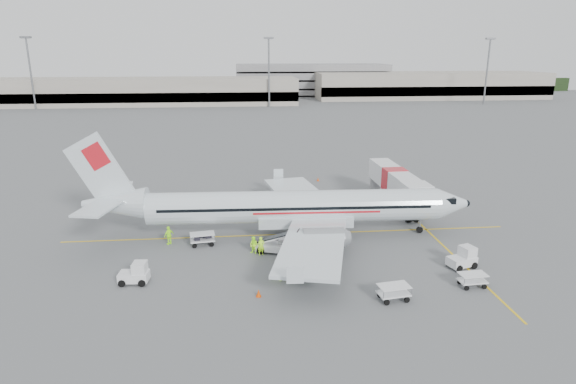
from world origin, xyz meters
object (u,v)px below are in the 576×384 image
at_px(aircraft, 295,186).
at_px(belt_loader, 278,238).
at_px(tug_mid, 292,240).
at_px(jet_bridge, 394,187).
at_px(tug_fore, 462,257).
at_px(tug_aft, 134,273).

height_order(aircraft, belt_loader, aircraft).
xyz_separation_m(belt_loader, tug_mid, (1.35, 0.53, -0.46)).
bearing_deg(jet_bridge, belt_loader, -140.77).
bearing_deg(tug_fore, aircraft, 129.29).
xyz_separation_m(tug_fore, tug_mid, (-13.73, 5.24, 0.05)).
height_order(jet_bridge, tug_mid, jet_bridge).
distance_m(aircraft, tug_aft, 16.83).
bearing_deg(aircraft, belt_loader, -114.07).
bearing_deg(jet_bridge, aircraft, -147.13).
bearing_deg(tug_fore, jet_bridge, 74.08).
distance_m(aircraft, jet_bridge, 15.67).
bearing_deg(tug_fore, belt_loader, 145.24).
relative_size(jet_bridge, tug_fore, 7.19).
xyz_separation_m(aircraft, tug_fore, (13.15, -8.64, -4.23)).
distance_m(jet_bridge, tug_aft, 31.71).
bearing_deg(tug_mid, tug_fore, -9.21).
height_order(tug_mid, tug_aft, tug_mid).
bearing_deg(belt_loader, tug_mid, 40.89).
bearing_deg(aircraft, tug_fore, -31.15).
bearing_deg(tug_fore, tug_mid, 141.69).
relative_size(aircraft, tug_aft, 16.53).
bearing_deg(tug_aft, jet_bridge, 37.96).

